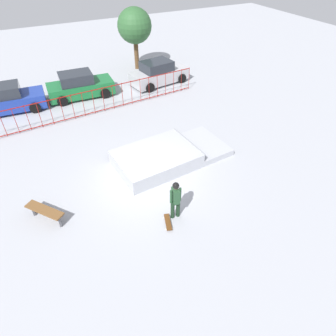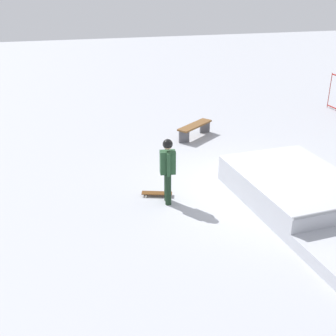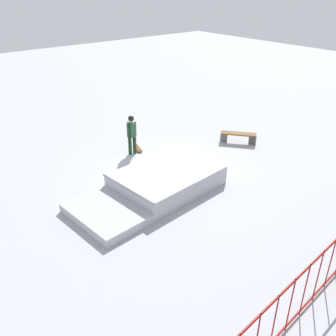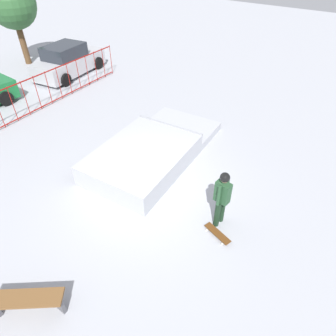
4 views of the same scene
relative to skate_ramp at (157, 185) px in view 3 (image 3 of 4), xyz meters
The scene contains 5 objects.
ground_plane 1.75m from the skate_ramp, 142.80° to the right, with size 60.00×60.00×0.00m, color #A8AAB2.
skate_ramp is the anchor object (origin of this frame).
skater 3.50m from the skate_ramp, 109.66° to the right, with size 0.44×0.40×1.73m.
skateboard 3.77m from the skate_ramp, 114.49° to the right, with size 0.43×0.82×0.09m.
park_bench 5.68m from the skate_ramp, 168.57° to the right, with size 1.30×1.51×0.48m.
Camera 3 is at (8.18, 9.98, 6.82)m, focal length 39.41 mm.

